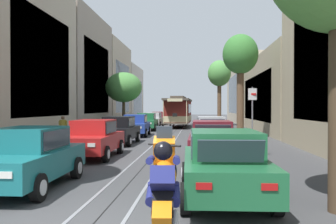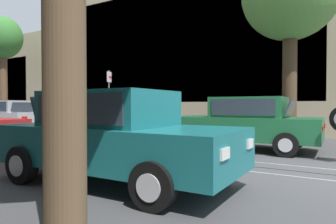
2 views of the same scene
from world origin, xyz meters
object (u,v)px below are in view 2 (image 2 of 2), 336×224
Objects in this scene: parked_car_maroon_second_right at (95,118)px; street_sign_post at (109,95)px; parked_car_teal_near_left at (114,136)px; parked_car_green_near_right at (245,123)px; street_tree_kerb_right_second at (3,41)px; parked_car_silver_mid_right at (8,116)px.

parked_car_maroon_second_right is 2.15m from street_sign_post.
parked_car_teal_near_left is 1.00× the size of parked_car_green_near_right.
street_tree_kerb_right_second is (2.37, 16.60, 4.71)m from parked_car_green_near_right.
street_tree_kerb_right_second is 2.39× the size of street_sign_post.
parked_car_maroon_second_right is 1.00× the size of parked_car_silver_mid_right.
parked_car_teal_near_left is 18.08m from street_tree_kerb_right_second.
parked_car_green_near_right and parked_car_maroon_second_right have the same top height.
street_sign_post is (6.74, 6.16, 1.03)m from parked_car_teal_near_left.
parked_car_silver_mid_right is at bearing -117.96° from street_tree_kerb_right_second.
parked_car_teal_near_left and parked_car_green_near_right have the same top height.
street_sign_post is at bearing 24.26° from parked_car_maroon_second_right.
parked_car_teal_near_left is at bearing 171.05° from parked_car_green_near_right.
street_tree_kerb_right_second reaches higher than parked_car_maroon_second_right.
parked_car_maroon_second_right is at bearing -92.12° from parked_car_silver_mid_right.
parked_car_maroon_second_right is 6.38m from parked_car_silver_mid_right.
parked_car_green_near_right is 7.24m from street_sign_post.
parked_car_silver_mid_right is at bearing 65.91° from parked_car_teal_near_left.
parked_car_green_near_right is 6.18m from parked_car_maroon_second_right.
parked_car_green_near_right and parked_car_silver_mid_right have the same top height.
parked_car_silver_mid_right is (5.26, 11.77, 0.00)m from parked_car_teal_near_left.
street_tree_kerb_right_second is at bearing 86.07° from street_sign_post.
street_tree_kerb_right_second reaches higher than street_sign_post.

